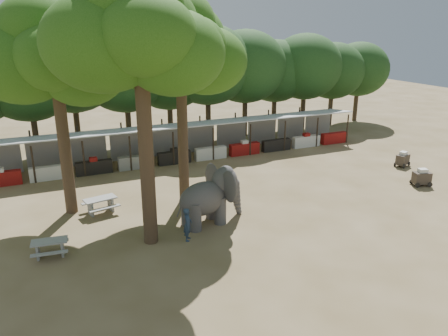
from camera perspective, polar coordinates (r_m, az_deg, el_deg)
name	(u,v)px	position (r m, az deg, el deg)	size (l,w,h in m)	color
ground	(286,235)	(21.16, 8.07, -8.72)	(100.00, 100.00, 0.00)	brown
vendor_stalls	(188,143)	(32.52, -4.70, 3.33)	(28.00, 2.99, 2.80)	#ACB0B4
yard_tree_left	(50,54)	(23.13, -21.75, 13.72)	(7.10, 6.90, 11.02)	#332316
yard_tree_center	(135,33)	(18.52, -11.59, 16.90)	(7.10, 6.90, 12.04)	#332316
yard_tree_back	(176,45)	(23.20, -6.26, 15.71)	(7.10, 6.90, 11.36)	#332316
backdrop_trees	(166,76)	(36.57, -7.62, 11.80)	(46.46, 5.95, 8.33)	#332316
elephant	(211,196)	(21.77, -1.71, -3.66)	(3.77, 2.82, 2.82)	#3D3B3C
handler	(188,224)	(20.28, -4.78, -7.34)	(0.57, 0.38, 1.59)	#26384C
picnic_table_near	(50,246)	(20.43, -21.79, -9.45)	(1.63, 1.50, 0.74)	gray
picnic_table_far	(100,203)	(24.03, -15.83, -4.45)	(1.91, 1.79, 0.82)	gray
cart_front	(422,177)	(29.60, 24.41, -1.11)	(1.29, 1.03, 1.09)	#322922
cart_back	(403,159)	(33.13, 22.30, 1.09)	(1.27, 1.04, 1.06)	#322922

